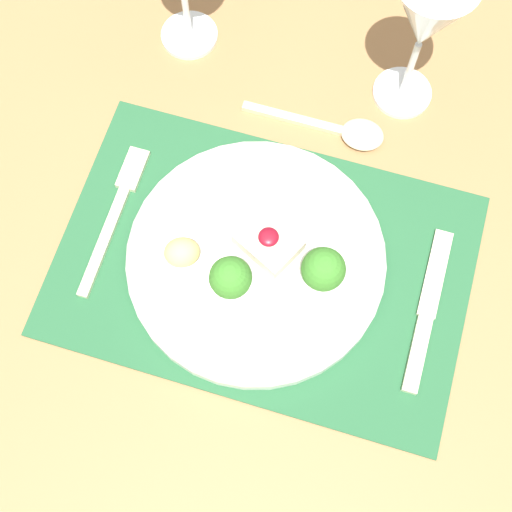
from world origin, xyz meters
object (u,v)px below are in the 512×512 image
knife (425,320)px  spoon (347,131)px  wine_glass_near (427,20)px  fork (117,209)px  dinner_plate (257,259)px

knife → spoon: spoon is taller
knife → wine_glass_near: (-0.08, 0.27, 0.13)m
wine_glass_near → fork: bearing=-138.4°
fork → spoon: spoon is taller
fork → knife: size_ratio=1.00×
fork → wine_glass_near: size_ratio=0.97×
fork → knife: knife is taller
dinner_plate → wine_glass_near: 0.31m
knife → fork: bearing=173.9°
spoon → knife: bearing=-54.1°
dinner_plate → fork: size_ratio=1.52×
fork → spoon: 0.28m
spoon → wine_glass_near: 0.16m
fork → knife: (0.36, -0.03, 0.00)m
fork → wine_glass_near: bearing=42.6°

